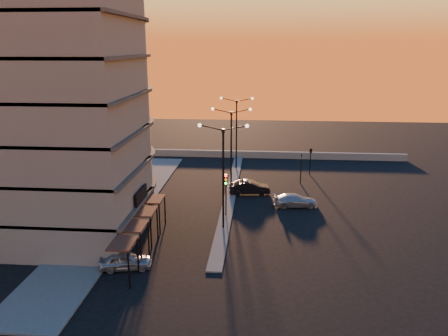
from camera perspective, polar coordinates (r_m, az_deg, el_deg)
ground at (r=39.54m, az=-0.09°, el=-7.90°), size 120.00×120.00×0.00m
sidewalk_west at (r=45.19m, az=-13.08°, el=-5.16°), size 5.00×40.00×0.12m
median at (r=48.82m, az=0.92°, el=-3.16°), size 1.20×36.00×0.12m
parapet at (r=63.98m, az=3.70°, el=1.78°), size 44.00×0.50×1.00m
building at (r=40.18m, az=-20.68°, el=9.11°), size 14.35×17.08×25.00m
streetlamp_near at (r=37.65m, az=-0.10°, el=-0.08°), size 4.32×0.32×9.51m
streetlamp_mid at (r=47.33m, az=0.95°, el=3.19°), size 4.32×0.32×9.51m
streetlamp_far at (r=57.12m, az=1.64°, el=5.35°), size 4.32×0.32×9.51m
traffic_light_main at (r=41.18m, az=0.25°, el=-2.62°), size 0.28×0.44×4.25m
signal_east_a at (r=52.22m, az=10.03°, el=-0.00°), size 0.13×0.16×3.60m
signal_east_b at (r=55.94m, az=11.27°, el=2.22°), size 0.42×1.99×3.60m
car_hatchback at (r=33.43m, az=-12.73°, el=-11.71°), size 4.04×2.26×1.30m
car_sedan at (r=48.31m, az=3.33°, el=-2.54°), size 4.65×2.07×1.48m
car_wagon at (r=45.13m, az=9.35°, el=-4.19°), size 4.61×2.24×1.29m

